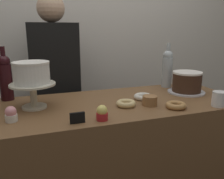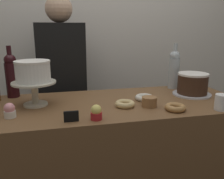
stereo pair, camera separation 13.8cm
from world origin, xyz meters
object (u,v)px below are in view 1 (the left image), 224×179
object	(u,v)px
price_sign_chalkboard	(77,118)
wine_bottle_clear	(167,68)
white_layer_cake	(32,73)
cupcake_lemon	(102,113)
donut_maple	(176,105)
chocolate_round_cake	(187,82)
coffee_cup_ceramic	(219,99)
cookie_stack	(150,101)
donut_glazed	(126,103)
donut_sugar	(143,97)
cupcake_strawberry	(11,114)
cake_stand_pedestal	(33,91)
wine_bottle_dark_red	(5,77)
barista_figure	(56,97)

from	to	relation	value
price_sign_chalkboard	wine_bottle_clear	bearing A→B (deg)	32.41
white_layer_cake	cupcake_lemon	xyz separation A→B (m)	(0.30, -0.29, -0.16)
cupcake_lemon	donut_maple	world-z (taller)	cupcake_lemon
chocolate_round_cake	donut_maple	world-z (taller)	chocolate_round_cake
cupcake_lemon	coffee_cup_ceramic	distance (m)	0.68
white_layer_cake	cookie_stack	xyz separation A→B (m)	(0.63, -0.17, -0.17)
donut_glazed	donut_sugar	world-z (taller)	same
cupcake_strawberry	coffee_cup_ceramic	size ratio (longest dim) A/B	0.87
cake_stand_pedestal	cupcake_lemon	distance (m)	0.43
donut_glazed	coffee_cup_ceramic	xyz separation A→B (m)	(0.49, -0.17, 0.03)
wine_bottle_dark_red	donut_glazed	xyz separation A→B (m)	(0.64, -0.35, -0.13)
cake_stand_pedestal	donut_sugar	world-z (taller)	cake_stand_pedestal
donut_maple	donut_glazed	bearing A→B (deg)	154.02
cake_stand_pedestal	cookie_stack	bearing A→B (deg)	-14.80
donut_glazed	cookie_stack	distance (m)	0.14
donut_maple	price_sign_chalkboard	world-z (taller)	price_sign_chalkboard
white_layer_cake	cupcake_strawberry	size ratio (longest dim) A/B	2.58
cupcake_strawberry	donut_maple	bearing A→B (deg)	-5.77
cupcake_lemon	barista_figure	world-z (taller)	barista_figure
wine_bottle_dark_red	donut_glazed	distance (m)	0.74
wine_bottle_clear	barista_figure	bearing A→B (deg)	157.74
donut_glazed	cupcake_lemon	bearing A→B (deg)	-140.27
cupcake_strawberry	coffee_cup_ceramic	world-z (taller)	coffee_cup_ceramic
chocolate_round_cake	coffee_cup_ceramic	distance (m)	0.31
donut_sugar	cookie_stack	bearing A→B (deg)	-97.72
wine_bottle_dark_red	coffee_cup_ceramic	distance (m)	1.25
cookie_stack	cupcake_lemon	bearing A→B (deg)	-158.31
cake_stand_pedestal	donut_sugar	bearing A→B (deg)	-3.89
cupcake_strawberry	price_sign_chalkboard	bearing A→B (deg)	-22.82
donut_maple	wine_bottle_dark_red	bearing A→B (deg)	152.11
wine_bottle_clear	barista_figure	xyz separation A→B (m)	(-0.79, 0.32, -0.24)
coffee_cup_ceramic	cupcake_strawberry	bearing A→B (deg)	172.93
donut_sugar	cookie_stack	size ratio (longest dim) A/B	1.33
chocolate_round_cake	cupcake_strawberry	xyz separation A→B (m)	(-1.10, -0.17, -0.04)
cookie_stack	cupcake_strawberry	bearing A→B (deg)	-179.44
cupcake_strawberry	white_layer_cake	bearing A→B (deg)	58.23
cupcake_strawberry	donut_maple	distance (m)	0.85
donut_sugar	price_sign_chalkboard	world-z (taller)	price_sign_chalkboard
cupcake_strawberry	donut_sugar	size ratio (longest dim) A/B	0.66
white_layer_cake	donut_maple	world-z (taller)	white_layer_cake
donut_glazed	wine_bottle_dark_red	bearing A→B (deg)	151.40
wine_bottle_clear	donut_sugar	xyz separation A→B (m)	(-0.31, -0.24, -0.13)
cake_stand_pedestal	cupcake_lemon	xyz separation A→B (m)	(0.30, -0.29, -0.06)
wine_bottle_dark_red	wine_bottle_clear	bearing A→B (deg)	-1.04
cookie_stack	price_sign_chalkboard	xyz separation A→B (m)	(-0.44, -0.13, -0.00)
white_layer_cake	donut_maple	distance (m)	0.80
cake_stand_pedestal	cupcake_strawberry	distance (m)	0.21
cupcake_strawberry	coffee_cup_ceramic	bearing A→B (deg)	-7.07
wine_bottle_dark_red	coffee_cup_ceramic	world-z (taller)	wine_bottle_dark_red
chocolate_round_cake	wine_bottle_clear	xyz separation A→B (m)	(-0.04, 0.19, 0.07)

